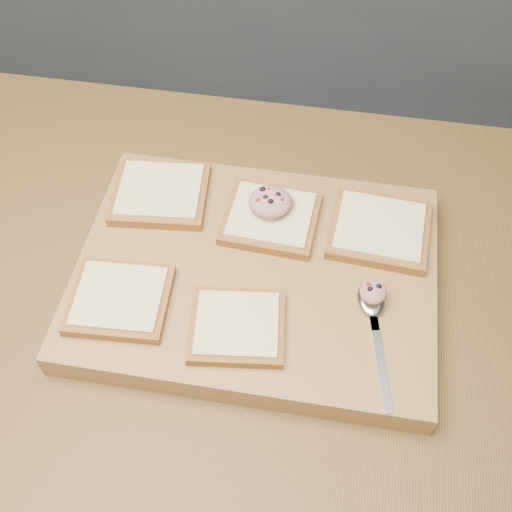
{
  "coord_description": "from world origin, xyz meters",
  "views": [
    {
      "loc": [
        -0.03,
        -0.46,
        1.61
      ],
      "look_at": [
        -0.11,
        0.02,
        0.96
      ],
      "focal_mm": 45.0,
      "sensor_mm": 36.0,
      "label": 1
    }
  ],
  "objects_px": {
    "cutting_board": "(256,275)",
    "bread_far_center": "(271,217)",
    "tuna_salad_dollop": "(270,201)",
    "spoon": "(373,308)"
  },
  "relations": [
    {
      "from": "bread_far_center",
      "to": "tuna_salad_dollop",
      "type": "xyz_separation_m",
      "value": [
        -0.0,
        0.01,
        0.02
      ]
    },
    {
      "from": "cutting_board",
      "to": "tuna_salad_dollop",
      "type": "distance_m",
      "value": 0.1
    },
    {
      "from": "cutting_board",
      "to": "spoon",
      "type": "relative_size",
      "value": 2.62
    },
    {
      "from": "bread_far_center",
      "to": "spoon",
      "type": "xyz_separation_m",
      "value": [
        0.15,
        -0.12,
        -0.0
      ]
    },
    {
      "from": "bread_far_center",
      "to": "tuna_salad_dollop",
      "type": "distance_m",
      "value": 0.02
    },
    {
      "from": "bread_far_center",
      "to": "spoon",
      "type": "distance_m",
      "value": 0.19
    },
    {
      "from": "cutting_board",
      "to": "bread_far_center",
      "type": "height_order",
      "value": "bread_far_center"
    },
    {
      "from": "cutting_board",
      "to": "bread_far_center",
      "type": "xyz_separation_m",
      "value": [
        0.01,
        0.08,
        0.03
      ]
    },
    {
      "from": "bread_far_center",
      "to": "spoon",
      "type": "relative_size",
      "value": 0.74
    },
    {
      "from": "spoon",
      "to": "cutting_board",
      "type": "bearing_deg",
      "value": 164.93
    }
  ]
}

